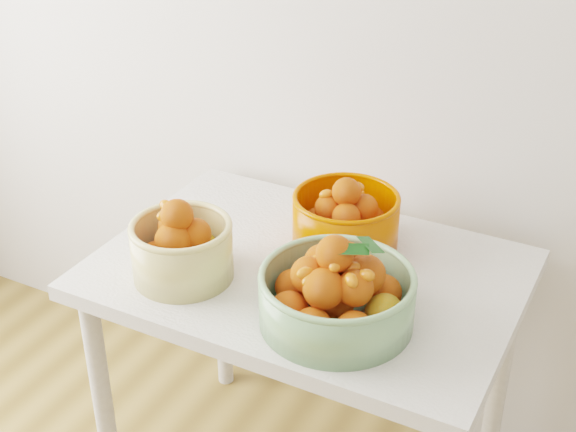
% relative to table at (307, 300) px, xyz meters
% --- Properties ---
extents(table, '(1.00, 0.70, 0.75)m').
position_rel_table_xyz_m(table, '(0.00, 0.00, 0.00)').
color(table, silver).
rests_on(table, ground).
extents(bowl_cream, '(0.30, 0.30, 0.20)m').
position_rel_table_xyz_m(bowl_cream, '(-0.24, -0.17, 0.17)').
color(bowl_cream, '#D8C37D').
rests_on(bowl_cream, table).
extents(bowl_green, '(0.35, 0.35, 0.22)m').
position_rel_table_xyz_m(bowl_green, '(0.15, -0.16, 0.17)').
color(bowl_green, '#7CA875').
rests_on(bowl_green, table).
extents(bowl_orange, '(0.31, 0.31, 0.19)m').
position_rel_table_xyz_m(bowl_orange, '(0.04, 0.13, 0.17)').
color(bowl_orange, '#D74500').
rests_on(bowl_orange, table).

